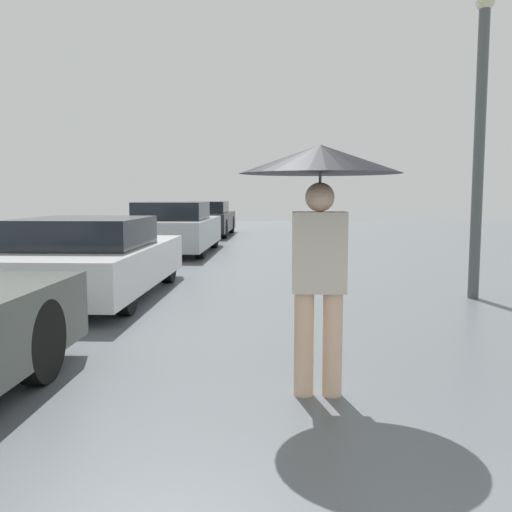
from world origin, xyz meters
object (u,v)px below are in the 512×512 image
(pedestrian, at_px, (320,190))
(parked_car_farthest, at_px, (206,219))
(parked_car_second, at_px, (89,259))
(parked_car_third, at_px, (174,229))
(street_lamp, at_px, (480,132))

(pedestrian, height_order, parked_car_farthest, pedestrian)
(parked_car_second, relative_size, parked_car_third, 0.98)
(parked_car_second, distance_m, street_lamp, 5.66)
(parked_car_second, bearing_deg, parked_car_third, 89.67)
(parked_car_farthest, bearing_deg, pedestrian, -79.54)
(parked_car_third, xyz_separation_m, parked_car_farthest, (0.02, 5.90, -0.02))
(parked_car_farthest, distance_m, street_lamp, 13.12)
(parked_car_third, height_order, street_lamp, street_lamp)
(parked_car_second, xyz_separation_m, parked_car_third, (0.03, 6.07, 0.06))
(parked_car_second, distance_m, parked_car_farthest, 11.97)
(parked_car_farthest, xyz_separation_m, street_lamp, (5.32, -11.87, 1.71))
(parked_car_third, bearing_deg, pedestrian, -73.48)
(parked_car_third, relative_size, street_lamp, 1.02)
(pedestrian, bearing_deg, parked_car_second, 127.60)
(parked_car_farthest, relative_size, street_lamp, 1.03)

